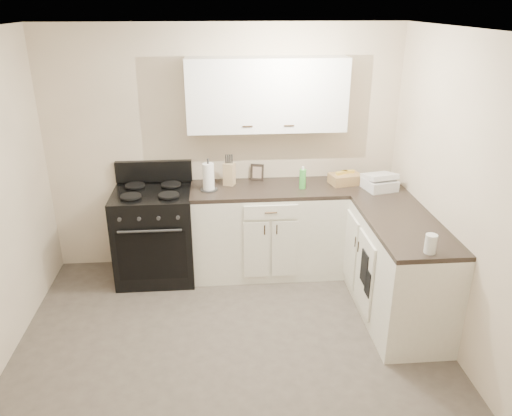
{
  "coord_description": "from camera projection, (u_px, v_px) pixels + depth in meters",
  "views": [
    {
      "loc": [
        -0.08,
        -3.19,
        2.68
      ],
      "look_at": [
        0.25,
        0.85,
        0.99
      ],
      "focal_mm": 35.0,
      "sensor_mm": 36.0,
      "label": 1
    }
  ],
  "objects": [
    {
      "name": "floor",
      "position": [
        233.0,
        365.0,
        3.97
      ],
      "size": [
        3.6,
        3.6,
        0.0
      ],
      "primitive_type": "plane",
      "color": "#473F38",
      "rests_on": "ground"
    },
    {
      "name": "ceiling",
      "position": [
        226.0,
        33.0,
        3.01
      ],
      "size": [
        3.6,
        3.6,
        0.0
      ],
      "primitive_type": "plane",
      "color": "white",
      "rests_on": "wall_back"
    },
    {
      "name": "wall_back",
      "position": [
        224.0,
        150.0,
        5.15
      ],
      "size": [
        3.6,
        0.0,
        3.6
      ],
      "primitive_type": "plane",
      "rotation": [
        1.57,
        0.0,
        0.0
      ],
      "color": "beige",
      "rests_on": "ground"
    },
    {
      "name": "wall_right",
      "position": [
        477.0,
        213.0,
        3.63
      ],
      "size": [
        0.0,
        3.6,
        3.6
      ],
      "primitive_type": "plane",
      "rotation": [
        1.57,
        0.0,
        -1.57
      ],
      "color": "beige",
      "rests_on": "ground"
    },
    {
      "name": "base_cabinets_back",
      "position": [
        267.0,
        231.0,
        5.21
      ],
      "size": [
        1.55,
        0.6,
        0.9
      ],
      "primitive_type": "cube",
      "color": "white",
      "rests_on": "floor"
    },
    {
      "name": "base_cabinets_right",
      "position": [
        388.0,
        257.0,
        4.69
      ],
      "size": [
        0.6,
        1.9,
        0.9
      ],
      "primitive_type": "cube",
      "color": "white",
      "rests_on": "floor"
    },
    {
      "name": "countertop_back",
      "position": [
        268.0,
        189.0,
        5.03
      ],
      "size": [
        1.55,
        0.6,
        0.04
      ],
      "primitive_type": "cube",
      "color": "black",
      "rests_on": "base_cabinets_back"
    },
    {
      "name": "countertop_right",
      "position": [
        393.0,
        211.0,
        4.51
      ],
      "size": [
        0.6,
        1.9,
        0.04
      ],
      "primitive_type": "cube",
      "color": "black",
      "rests_on": "base_cabinets_right"
    },
    {
      "name": "upper_cabinets",
      "position": [
        267.0,
        95.0,
        4.81
      ],
      "size": [
        1.55,
        0.3,
        0.7
      ],
      "primitive_type": "cube",
      "color": "white",
      "rests_on": "wall_back"
    },
    {
      "name": "stove",
      "position": [
        155.0,
        235.0,
        5.09
      ],
      "size": [
        0.78,
        0.67,
        0.94
      ],
      "primitive_type": "cube",
      "color": "black",
      "rests_on": "floor"
    },
    {
      "name": "knife_block",
      "position": [
        229.0,
        174.0,
        5.05
      ],
      "size": [
        0.13,
        0.13,
        0.23
      ],
      "primitive_type": "cube",
      "rotation": [
        0.0,
        0.0,
        -0.4
      ],
      "color": "tan",
      "rests_on": "countertop_back"
    },
    {
      "name": "paper_towel",
      "position": [
        208.0,
        177.0,
        4.9
      ],
      "size": [
        0.13,
        0.13,
        0.27
      ],
      "primitive_type": "cylinder",
      "rotation": [
        0.0,
        0.0,
        -0.17
      ],
      "color": "white",
      "rests_on": "countertop_back"
    },
    {
      "name": "soap_bottle",
      "position": [
        303.0,
        179.0,
        4.96
      ],
      "size": [
        0.08,
        0.08,
        0.2
      ],
      "primitive_type": "cylinder",
      "rotation": [
        0.0,
        0.0,
        0.24
      ],
      "color": "green",
      "rests_on": "countertop_back"
    },
    {
      "name": "picture_frame",
      "position": [
        257.0,
        172.0,
        5.19
      ],
      "size": [
        0.14,
        0.08,
        0.17
      ],
      "primitive_type": "cube",
      "rotation": [
        -0.14,
        0.0,
        -0.29
      ],
      "color": "black",
      "rests_on": "countertop_back"
    },
    {
      "name": "wicker_basket",
      "position": [
        345.0,
        179.0,
        5.11
      ],
      "size": [
        0.35,
        0.27,
        0.1
      ],
      "primitive_type": "cube",
      "rotation": [
        0.0,
        0.0,
        0.22
      ],
      "color": "tan",
      "rests_on": "countertop_right"
    },
    {
      "name": "countertop_grill",
      "position": [
        379.0,
        184.0,
        4.95
      ],
      "size": [
        0.34,
        0.32,
        0.1
      ],
      "primitive_type": "cube",
      "rotation": [
        0.0,
        0.0,
        0.23
      ],
      "color": "white",
      "rests_on": "countertop_right"
    },
    {
      "name": "glass_jar",
      "position": [
        431.0,
        244.0,
        3.69
      ],
      "size": [
        0.12,
        0.12,
        0.15
      ],
      "primitive_type": "cylinder",
      "rotation": [
        0.0,
        0.0,
        -0.42
      ],
      "color": "silver",
      "rests_on": "countertop_right"
    },
    {
      "name": "oven_mitt_near",
      "position": [
        368.0,
        283.0,
        4.26
      ],
      "size": [
        0.02,
        0.13,
        0.23
      ],
      "primitive_type": "cube",
      "color": "black",
      "rests_on": "base_cabinets_right"
    },
    {
      "name": "oven_mitt_far",
      "position": [
        365.0,
        268.0,
        4.34
      ],
      "size": [
        0.02,
        0.17,
        0.3
      ],
      "primitive_type": "cube",
      "color": "black",
      "rests_on": "base_cabinets_right"
    }
  ]
}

